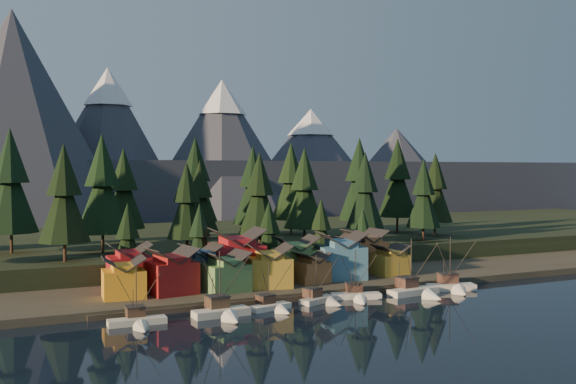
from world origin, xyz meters
name	(u,v)px	position (x,y,z in m)	size (l,w,h in m)	color
ground	(333,317)	(0.00, 0.00, 0.00)	(500.00, 500.00, 0.00)	black
shore_strip	(249,278)	(0.00, 40.00, 0.75)	(400.00, 50.00, 1.50)	#383329
hillside	(188,245)	(0.00, 90.00, 3.00)	(420.00, 100.00, 6.00)	black
dock	(293,297)	(0.00, 16.50, 0.50)	(80.00, 4.00, 1.00)	#3F372D
mountain_ridge	(105,170)	(-4.20, 213.59, 26.06)	(560.00, 190.00, 90.00)	#474A5B
boat_0	(138,315)	(-32.75, 7.92, 1.92)	(10.00, 10.84, 10.56)	beige
boat_1	(224,303)	(-17.83, 7.58, 2.50)	(10.59, 11.44, 12.81)	silver
boat_2	(273,300)	(-7.69, 8.96, 1.92)	(8.70, 9.15, 9.95)	white
boat_3	(322,293)	(3.42, 10.69, 2.04)	(8.89, 9.38, 10.42)	beige
boat_4	(357,290)	(11.58, 10.78, 1.95)	(10.64, 11.04, 10.80)	white
boat_5	(418,284)	(24.99, 8.96, 2.39)	(11.96, 12.84, 12.93)	silver
boat_6	(453,280)	(34.99, 9.79, 2.49)	(11.12, 11.71, 12.83)	white
house_front_0	(124,276)	(-31.76, 25.28, 5.60)	(8.41, 8.02, 7.81)	orange
house_front_1	(172,270)	(-22.37, 25.42, 6.26)	(9.90, 9.60, 9.07)	maroon
house_front_2	(226,270)	(-11.83, 23.28, 5.71)	(8.99, 9.05, 8.01)	#528246
house_front_3	(269,265)	(-1.90, 23.99, 6.14)	(10.18, 9.86, 8.83)	#AC8C2C
house_front_4	(311,267)	(8.37, 24.71, 4.96)	(7.14, 7.59, 6.59)	brown
house_front_5	(341,254)	(16.84, 26.39, 6.97)	(11.65, 10.97, 10.41)	teal
house_front_6	(390,259)	(29.40, 25.25, 5.22)	(7.10, 6.71, 7.08)	#B6912E
house_back_0	(129,265)	(-28.78, 34.67, 6.38)	(8.82, 8.50, 9.29)	maroon
house_back_1	(201,264)	(-14.67, 30.94, 6.12)	(7.88, 7.98, 8.80)	#365D80
house_back_2	(237,254)	(-5.99, 32.28, 7.62)	(11.99, 11.19, 11.65)	maroon
house_back_3	(295,256)	(7.69, 31.12, 6.51)	(10.39, 9.50, 9.53)	#4D7D43
house_back_4	(343,253)	(21.43, 33.27, 6.24)	(9.89, 9.64, 9.03)	silver
house_back_5	(364,249)	(27.77, 33.95, 6.70)	(9.00, 9.11, 9.90)	#AC6A3D
tree_hill_1	(11,184)	(-50.00, 68.00, 22.52)	(12.97, 12.97, 30.22)	#332319
tree_hill_2	(64,197)	(-40.00, 48.00, 20.14)	(11.10, 11.10, 25.87)	#332319
tree_hill_3	(102,188)	(-30.00, 60.00, 21.69)	(12.32, 12.32, 28.70)	#332319
tree_hill_4	(124,192)	(-22.00, 75.00, 20.18)	(11.13, 11.13, 25.94)	#332319
tree_hill_5	(187,203)	(-12.00, 50.00, 17.99)	(9.42, 9.42, 21.94)	#332319
tree_hill_6	(200,199)	(-4.00, 65.00, 18.33)	(9.69, 9.69, 22.56)	#332319
tree_hill_7	(260,196)	(6.00, 48.00, 19.39)	(10.51, 10.51, 24.49)	#332319
tree_hill_8	(253,188)	(14.00, 72.00, 20.68)	(11.53, 11.53, 26.85)	#332319
tree_hill_9	(304,191)	(22.00, 55.00, 20.24)	(11.18, 11.18, 26.04)	#332319
tree_hill_10	(291,184)	(30.00, 80.00, 21.59)	(12.24, 12.24, 28.52)	#332319
tree_hill_11	(365,193)	(38.00, 50.00, 19.63)	(10.70, 10.70, 24.94)	#332319
tree_hill_12	(359,182)	(46.00, 66.00, 22.25)	(12.76, 12.76, 29.73)	#332319
tree_hill_13	(423,196)	(56.00, 48.00, 18.68)	(9.96, 9.96, 23.19)	#332319
tree_hill_14	(398,181)	(64.00, 72.00, 22.52)	(12.97, 12.97, 30.21)	#332319
tree_hill_15	(195,183)	(0.00, 82.00, 22.22)	(12.73, 12.73, 29.66)	#332319
tree_hill_17	(435,190)	(68.00, 58.00, 19.80)	(10.84, 10.84, 25.25)	#332319
tree_shore_0	(128,239)	(-28.00, 40.00, 11.08)	(7.53, 7.53, 17.54)	#332319
tree_shore_1	(200,237)	(-12.00, 40.00, 10.78)	(7.30, 7.30, 17.00)	#332319
tree_shore_2	(269,234)	(5.00, 40.00, 10.84)	(7.34, 7.34, 17.10)	#332319
tree_shore_3	(321,231)	(19.00, 40.00, 11.08)	(7.53, 7.53, 17.53)	#332319
tree_shore_4	(363,234)	(31.00, 40.00, 9.59)	(6.36, 6.36, 14.82)	#332319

